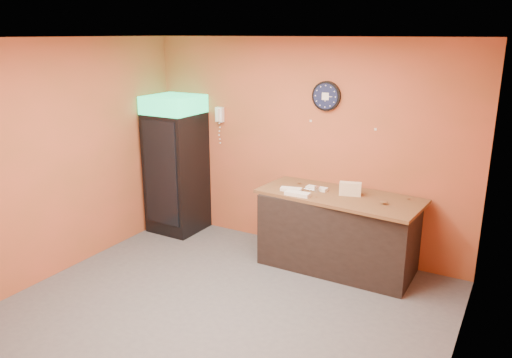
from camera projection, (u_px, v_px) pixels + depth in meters
The scene contains 15 objects.
floor at pixel (222, 311), 5.30m from camera, with size 4.50×4.50×0.00m, color #47474C.
back_wall at pixel (303, 147), 6.57m from camera, with size 4.50×0.02×2.80m, color #BE5135.
left_wall at pixel (62, 158), 5.96m from camera, with size 0.02×4.00×2.80m, color #BE5135.
right_wall at pixel (464, 228), 3.84m from camera, with size 0.02×4.00×2.80m, color #BE5135.
ceiling at pixel (217, 38), 4.51m from camera, with size 4.50×4.00×0.02m, color white.
beverage_cooler at pixel (175, 167), 7.23m from camera, with size 0.71×0.72×2.00m.
prep_counter at pixel (338, 233), 6.18m from camera, with size 1.84×0.82×0.92m, color black.
wall_clock at pixel (326, 96), 6.21m from camera, with size 0.37×0.06×0.37m.
wall_phone at pixel (219, 115), 7.04m from camera, with size 0.11×0.10×0.21m.
butcher_paper at pixel (340, 196), 6.04m from camera, with size 1.96×0.86×0.04m, color brown.
sub_roll_stack at pixel (350, 189), 5.98m from camera, with size 0.27×0.15×0.16m.
wrapped_sandwich_left at pixel (291, 189), 6.18m from camera, with size 0.26×0.10×0.04m, color white.
wrapped_sandwich_mid at pixel (298, 194), 5.99m from camera, with size 0.30×0.12×0.04m, color white.
wrapped_sandwich_right at pixel (317, 188), 6.21m from camera, with size 0.26×0.10×0.04m, color white.
kitchen_tool at pixel (317, 189), 6.13m from camera, with size 0.07×0.07×0.07m, color silver.
Camera 1 is at (2.61, -3.91, 2.84)m, focal length 35.00 mm.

